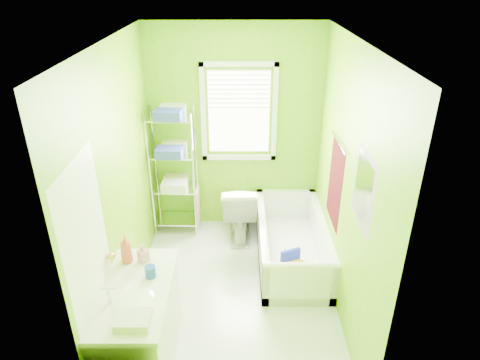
{
  "coord_description": "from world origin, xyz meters",
  "views": [
    {
      "loc": [
        0.06,
        -3.52,
        3.15
      ],
      "look_at": [
        0.06,
        0.25,
        1.24
      ],
      "focal_mm": 32.0,
      "sensor_mm": 36.0,
      "label": 1
    }
  ],
  "objects_px": {
    "toilet": "(239,209)",
    "vanity": "(139,325)",
    "wire_shelf_unit": "(175,158)",
    "bathtub": "(291,248)"
  },
  "relations": [
    {
      "from": "toilet",
      "to": "vanity",
      "type": "relative_size",
      "value": 0.7
    },
    {
      "from": "vanity",
      "to": "wire_shelf_unit",
      "type": "distance_m",
      "value": 2.22
    },
    {
      "from": "bathtub",
      "to": "wire_shelf_unit",
      "type": "relative_size",
      "value": 0.99
    },
    {
      "from": "bathtub",
      "to": "vanity",
      "type": "xyz_separation_m",
      "value": [
        -1.45,
        -1.48,
        0.27
      ]
    },
    {
      "from": "toilet",
      "to": "vanity",
      "type": "xyz_separation_m",
      "value": [
        -0.84,
        -1.99,
        0.05
      ]
    },
    {
      "from": "vanity",
      "to": "wire_shelf_unit",
      "type": "bearing_deg",
      "value": 88.79
    },
    {
      "from": "bathtub",
      "to": "vanity",
      "type": "relative_size",
      "value": 1.5
    },
    {
      "from": "bathtub",
      "to": "wire_shelf_unit",
      "type": "height_order",
      "value": "wire_shelf_unit"
    },
    {
      "from": "bathtub",
      "to": "wire_shelf_unit",
      "type": "distance_m",
      "value": 1.77
    },
    {
      "from": "bathtub",
      "to": "toilet",
      "type": "distance_m",
      "value": 0.83
    }
  ]
}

